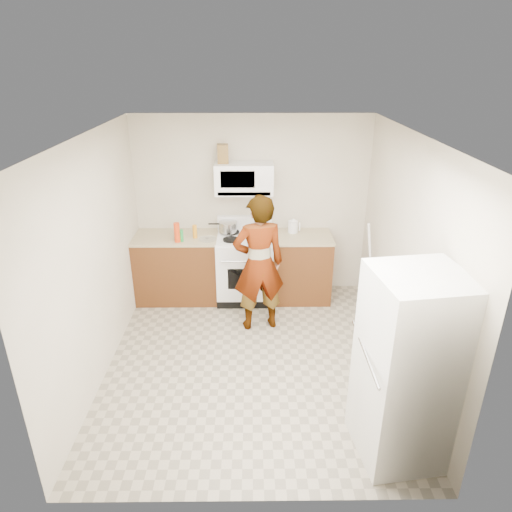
{
  "coord_description": "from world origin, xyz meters",
  "views": [
    {
      "loc": [
        -0.0,
        -4.27,
        3.17
      ],
      "look_at": [
        0.05,
        0.55,
        1.05
      ],
      "focal_mm": 32.0,
      "sensor_mm": 36.0,
      "label": 1
    }
  ],
  "objects_px": {
    "kettle": "(293,227)",
    "saucepan": "(228,227)",
    "microwave": "(244,178)",
    "fridge": "(408,369)",
    "person": "(259,264)",
    "gas_range": "(245,266)"
  },
  "relations": [
    {
      "from": "gas_range",
      "to": "saucepan",
      "type": "height_order",
      "value": "gas_range"
    },
    {
      "from": "fridge",
      "to": "microwave",
      "type": "bearing_deg",
      "value": 107.16
    },
    {
      "from": "gas_range",
      "to": "person",
      "type": "relative_size",
      "value": 0.65
    },
    {
      "from": "saucepan",
      "to": "person",
      "type": "bearing_deg",
      "value": -65.27
    },
    {
      "from": "microwave",
      "to": "fridge",
      "type": "bearing_deg",
      "value": -64.71
    },
    {
      "from": "fridge",
      "to": "kettle",
      "type": "distance_m",
      "value": 2.99
    },
    {
      "from": "gas_range",
      "to": "fridge",
      "type": "distance_m",
      "value": 3.1
    },
    {
      "from": "kettle",
      "to": "person",
      "type": "bearing_deg",
      "value": -119.85
    },
    {
      "from": "fridge",
      "to": "saucepan",
      "type": "distance_m",
      "value": 3.3
    },
    {
      "from": "person",
      "to": "saucepan",
      "type": "distance_m",
      "value": 0.99
    },
    {
      "from": "gas_range",
      "to": "kettle",
      "type": "bearing_deg",
      "value": 11.81
    },
    {
      "from": "gas_range",
      "to": "fridge",
      "type": "xyz_separation_m",
      "value": [
        1.36,
        -2.76,
        0.36
      ]
    },
    {
      "from": "kettle",
      "to": "saucepan",
      "type": "relative_size",
      "value": 0.67
    },
    {
      "from": "saucepan",
      "to": "kettle",
      "type": "bearing_deg",
      "value": 0.76
    },
    {
      "from": "fridge",
      "to": "saucepan",
      "type": "bearing_deg",
      "value": 110.75
    },
    {
      "from": "microwave",
      "to": "fridge",
      "type": "distance_m",
      "value": 3.3
    },
    {
      "from": "microwave",
      "to": "saucepan",
      "type": "relative_size",
      "value": 3.09
    },
    {
      "from": "fridge",
      "to": "kettle",
      "type": "xyz_separation_m",
      "value": [
        -0.7,
        2.9,
        0.17
      ]
    },
    {
      "from": "microwave",
      "to": "person",
      "type": "xyz_separation_m",
      "value": [
        0.18,
        -0.89,
        -0.83
      ]
    },
    {
      "from": "gas_range",
      "to": "saucepan",
      "type": "distance_m",
      "value": 0.6
    },
    {
      "from": "gas_range",
      "to": "fridge",
      "type": "relative_size",
      "value": 0.66
    },
    {
      "from": "kettle",
      "to": "fridge",
      "type": "bearing_deg",
      "value": -78.0
    }
  ]
}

